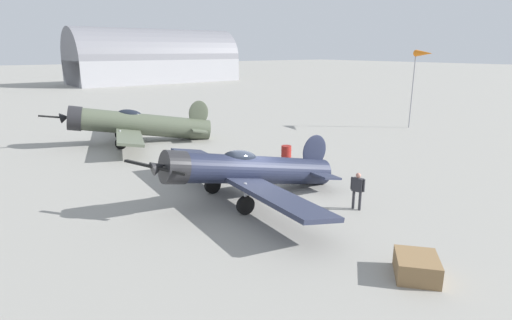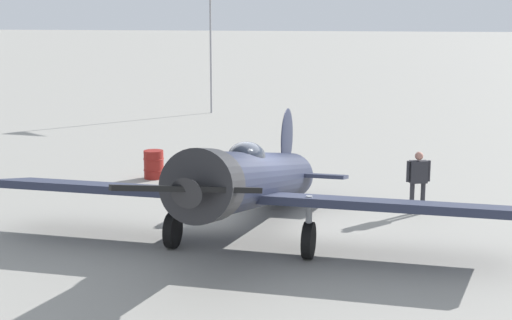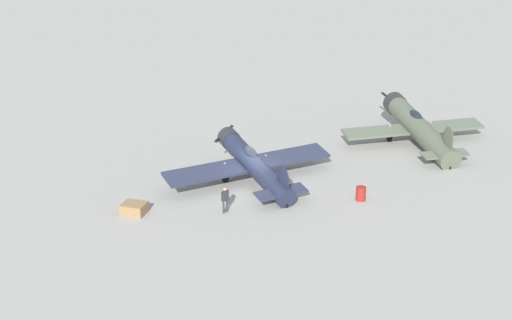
% 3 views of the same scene
% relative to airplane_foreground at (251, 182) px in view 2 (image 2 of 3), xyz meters
% --- Properties ---
extents(ground_plane, '(400.00, 400.00, 0.00)m').
position_rel_airplane_foreground_xyz_m(ground_plane, '(0.03, 0.50, -1.38)').
color(ground_plane, gray).
extents(airplane_foreground, '(11.89, 10.00, 2.89)m').
position_rel_airplane_foreground_xyz_m(airplane_foreground, '(0.00, 0.00, 0.00)').
color(airplane_foreground, '#1E2338').
rests_on(airplane_foreground, ground_plane).
extents(ground_crew_mechanic, '(0.62, 0.35, 1.65)m').
position_rel_airplane_foreground_xyz_m(ground_crew_mechanic, '(3.83, 3.13, -0.38)').
color(ground_crew_mechanic, '#2D2D33').
rests_on(ground_crew_mechanic, ground_plane).
extents(fuel_drum, '(0.66, 0.66, 0.90)m').
position_rel_airplane_foreground_xyz_m(fuel_drum, '(-4.34, 5.97, -0.93)').
color(fuel_drum, maroon).
rests_on(fuel_drum, ground_plane).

